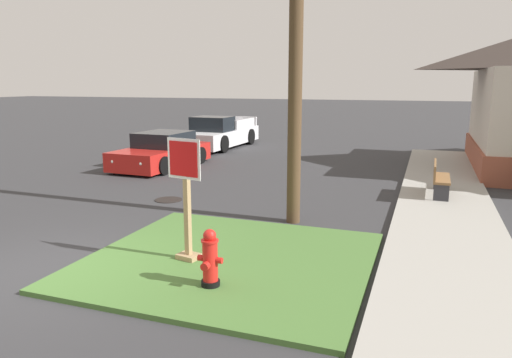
# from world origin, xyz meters

# --- Properties ---
(ground_plane) EXTENTS (160.00, 160.00, 0.00)m
(ground_plane) POSITION_xyz_m (0.00, 0.00, 0.00)
(ground_plane) COLOR #333335
(grass_corner_patch) EXTENTS (4.63, 4.40, 0.08)m
(grass_corner_patch) POSITION_xyz_m (2.56, 1.39, 0.04)
(grass_corner_patch) COLOR #477033
(grass_corner_patch) RESTS_ON ground
(sidewalk_strip) EXTENTS (2.20, 19.63, 0.12)m
(sidewalk_strip) POSITION_xyz_m (6.08, 6.30, 0.06)
(sidewalk_strip) COLOR #9E9B93
(sidewalk_strip) RESTS_ON ground
(fire_hydrant) EXTENTS (0.38, 0.34, 0.85)m
(fire_hydrant) POSITION_xyz_m (2.75, 0.26, 0.48)
(fire_hydrant) COLOR black
(fire_hydrant) RESTS_ON grass_corner_patch
(stop_sign) EXTENTS (0.65, 0.35, 2.03)m
(stop_sign) POSITION_xyz_m (1.94, 1.10, 1.03)
(stop_sign) COLOR #A3845B
(stop_sign) RESTS_ON grass_corner_patch
(manhole_cover) EXTENTS (0.70, 0.70, 0.02)m
(manhole_cover) POSITION_xyz_m (-0.62, 4.84, 0.01)
(manhole_cover) COLOR black
(manhole_cover) RESTS_ON ground
(parked_sedan_red) EXTENTS (2.10, 4.09, 1.25)m
(parked_sedan_red) POSITION_xyz_m (-3.34, 9.10, 0.54)
(parked_sedan_red) COLOR red
(parked_sedan_red) RESTS_ON ground
(pickup_truck_white) EXTENTS (2.15, 5.21, 1.48)m
(pickup_truck_white) POSITION_xyz_m (-3.59, 14.57, 0.62)
(pickup_truck_white) COLOR silver
(pickup_truck_white) RESTS_ON ground
(street_bench) EXTENTS (0.42, 1.50, 0.85)m
(street_bench) POSITION_xyz_m (5.92, 7.31, 0.59)
(street_bench) COLOR brown
(street_bench) RESTS_ON sidewalk_strip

